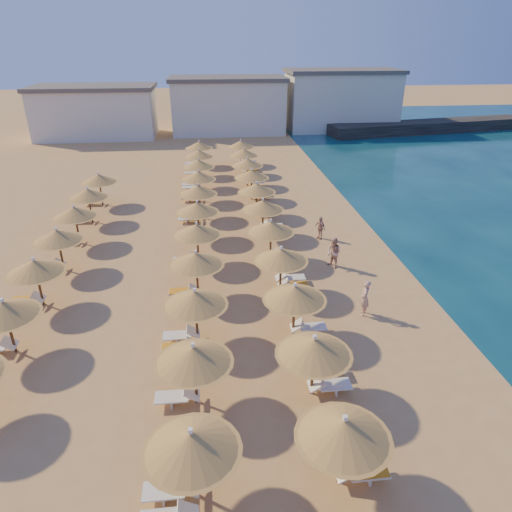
{
  "coord_description": "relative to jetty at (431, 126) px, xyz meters",
  "views": [
    {
      "loc": [
        -1.21,
        -18.31,
        12.11
      ],
      "look_at": [
        1.18,
        4.0,
        1.3
      ],
      "focal_mm": 32.0,
      "sensor_mm": 36.0,
      "label": 1
    }
  ],
  "objects": [
    {
      "name": "beachgoer_c",
      "position": [
        -24.24,
        -35.34,
        0.02
      ],
      "size": [
        0.75,
        0.97,
        1.53
      ],
      "primitive_type": "imported",
      "rotation": [
        0.0,
        0.0,
        -1.09
      ],
      "color": "tan",
      "rests_on": "ground"
    },
    {
      "name": "parasol_row_inland",
      "position": [
        -39.93,
        -38.24,
        1.35
      ],
      "size": [
        2.83,
        25.65,
        2.63
      ],
      "color": "brown",
      "rests_on": "ground"
    },
    {
      "name": "beachgoer_a",
      "position": [
        -24.29,
        -44.61,
        0.16
      ],
      "size": [
        0.63,
        0.77,
        1.81
      ],
      "primitive_type": "imported",
      "rotation": [
        0.0,
        0.0,
        -1.91
      ],
      "color": "tan",
      "rests_on": "ground"
    },
    {
      "name": "parasol_row_east",
      "position": [
        -27.94,
        -36.34,
        1.35
      ],
      "size": [
        2.83,
        44.67,
        2.63
      ],
      "color": "brown",
      "rests_on": "ground"
    },
    {
      "name": "loungers",
      "position": [
        -31.83,
        -36.86,
        -0.41
      ],
      "size": [
        15.0,
        42.51,
        0.66
      ],
      "color": "silver",
      "rests_on": "ground"
    },
    {
      "name": "parasol_row_west",
      "position": [
        -32.22,
        -36.34,
        1.35
      ],
      "size": [
        2.83,
        44.67,
        2.63
      ],
      "color": "brown",
      "rests_on": "ground"
    },
    {
      "name": "ground",
      "position": [
        -30.21,
        -44.28,
        -0.75
      ],
      "size": [
        220.0,
        220.0,
        0.0
      ],
      "primitive_type": "plane",
      "color": "tan",
      "rests_on": "ground"
    },
    {
      "name": "jetty",
      "position": [
        0.0,
        0.0,
        0.0
      ],
      "size": [
        30.23,
        9.28,
        1.5
      ],
      "primitive_type": "cube",
      "rotation": [
        0.0,
        0.0,
        0.18
      ],
      "color": "black",
      "rests_on": "ground"
    },
    {
      "name": "beachgoer_b",
      "position": [
        -24.45,
        -39.55,
        0.16
      ],
      "size": [
        1.05,
        1.11,
        1.82
      ],
      "primitive_type": "imported",
      "rotation": [
        0.0,
        0.0,
        -1.02
      ],
      "color": "tan",
      "rests_on": "ground"
    },
    {
      "name": "hotel_blocks",
      "position": [
        -27.51,
        2.71,
        2.95
      ],
      "size": [
        49.07,
        10.63,
        8.1
      ],
      "color": "white",
      "rests_on": "ground"
    }
  ]
}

